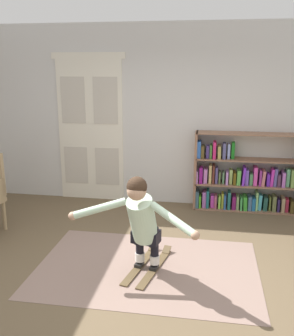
# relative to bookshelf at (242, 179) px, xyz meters

# --- Properties ---
(ground_plane) EXTENTS (7.20, 7.20, 0.00)m
(ground_plane) POSITION_rel_bookshelf_xyz_m (-1.35, -2.39, -0.50)
(ground_plane) COLOR brown
(back_wall) EXTENTS (6.00, 0.10, 2.90)m
(back_wall) POSITION_rel_bookshelf_xyz_m (-1.35, 0.21, 0.95)
(back_wall) COLOR silver
(back_wall) RESTS_ON ground
(double_door) EXTENTS (1.22, 0.05, 2.45)m
(double_door) POSITION_rel_bookshelf_xyz_m (-2.51, 0.15, 0.73)
(double_door) COLOR silver
(double_door) RESTS_ON ground
(rug) EXTENTS (2.50, 1.70, 0.01)m
(rug) POSITION_rel_bookshelf_xyz_m (-1.18, -2.09, -0.50)
(rug) COLOR gray
(rug) RESTS_ON ground
(bookshelf) EXTENTS (1.63, 0.30, 1.25)m
(bookshelf) POSITION_rel_bookshelf_xyz_m (0.00, 0.00, 0.00)
(bookshelf) COLOR #8B634C
(bookshelf) RESTS_ON ground
(skis_pair) EXTENTS (0.46, 0.99, 0.07)m
(skis_pair) POSITION_rel_bookshelf_xyz_m (-1.17, -2.06, -0.48)
(skis_pair) COLOR brown
(skis_pair) RESTS_ON rug
(person_skier) EXTENTS (1.40, 0.77, 1.09)m
(person_skier) POSITION_rel_bookshelf_xyz_m (-1.21, -2.25, 0.17)
(person_skier) COLOR white
(person_skier) RESTS_ON skis_pair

